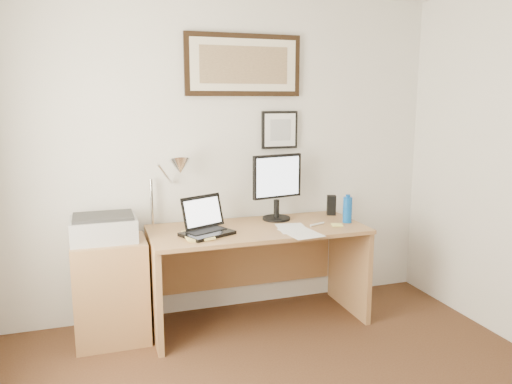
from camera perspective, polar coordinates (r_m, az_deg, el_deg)
name	(u,v)px	position (r m, az deg, el deg)	size (l,w,h in m)	color
wall_back	(225,156)	(3.95, -3.58, 4.10)	(3.50, 0.02, 2.50)	white
side_cabinet	(111,291)	(3.72, -16.21, -10.79)	(0.50, 0.40, 0.73)	#996B40
water_bottle	(347,210)	(3.93, 10.41, -2.01)	(0.07, 0.07, 0.20)	#0D51AF
bottle_cap	(348,196)	(3.90, 10.47, -0.44)	(0.04, 0.04, 0.02)	#0D51AF
speaker	(331,205)	(4.16, 8.61, -1.50)	(0.07, 0.06, 0.16)	black
paper_sheet_a	(301,233)	(3.60, 5.14, -4.65)	(0.22, 0.32, 0.00)	white
paper_sheet_b	(293,228)	(3.71, 4.20, -4.16)	(0.21, 0.30, 0.00)	white
sticky_pad	(337,225)	(3.82, 9.25, -3.74)	(0.08, 0.08, 0.01)	#FFF878
marker_pen	(317,224)	(3.82, 7.01, -3.67)	(0.02, 0.02, 0.14)	white
book	(184,237)	(3.48, -8.18, -5.08)	(0.19, 0.26, 0.02)	#F0D671
desk	(254,254)	(3.87, -0.22, -7.14)	(1.60, 0.70, 0.75)	#996B40
laptop	(206,225)	(3.57, -5.79, -3.83)	(0.41, 0.42, 0.26)	black
lcd_monitor	(277,184)	(3.91, 2.42, 0.94)	(0.42, 0.22, 0.52)	black
printer	(104,228)	(3.61, -17.00, -3.94)	(0.44, 0.34, 0.18)	#ADADB0
desk_lamp	(177,170)	(3.69, -8.98, 2.55)	(0.29, 0.27, 0.53)	silver
picture_large	(244,65)	(3.94, -1.42, 14.30)	(0.92, 0.04, 0.47)	black
picture_small	(280,130)	(4.04, 2.72, 7.11)	(0.30, 0.03, 0.30)	black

